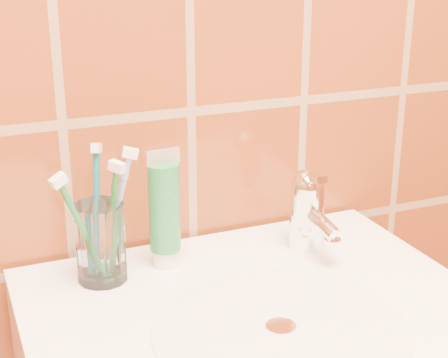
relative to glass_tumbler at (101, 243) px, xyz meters
name	(u,v)px	position (x,y,z in m)	size (l,w,h in m)	color
glass_tumbler	(101,243)	(0.00, 0.00, 0.00)	(0.07, 0.07, 0.11)	white
toothpaste_tube	(164,212)	(0.09, 0.01, 0.02)	(0.05, 0.04, 0.17)	white
faucet	(308,208)	(0.30, -0.02, 0.01)	(0.05, 0.11, 0.12)	white
toothbrush_0	(116,214)	(0.02, 0.00, 0.03)	(0.07, 0.03, 0.18)	#799ED7
toothbrush_1	(84,232)	(-0.02, -0.02, 0.03)	(0.08, 0.05, 0.17)	#1E7232
toothbrush_2	(112,221)	(0.02, 0.00, 0.03)	(0.04, 0.04, 0.17)	#1B6828
toothbrush_3	(96,212)	(0.00, 0.02, 0.03)	(0.04, 0.06, 0.18)	#0D5F6E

